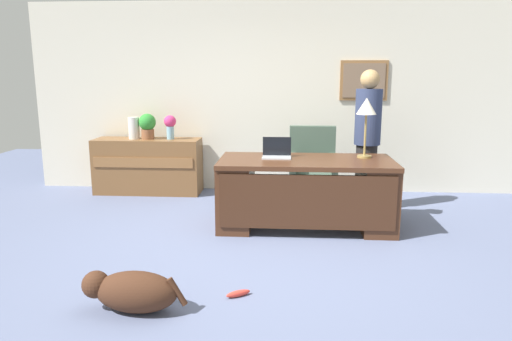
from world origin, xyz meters
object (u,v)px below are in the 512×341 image
object	(u,v)px
vase_with_flowers	(170,125)
laptop	(277,153)
person_standing	(367,139)
vase_empty	(134,128)
desk	(306,191)
armchair	(312,170)
dog_toy_ball	(128,287)
credenza	(148,166)
dog_toy_bone	(238,293)
potted_plant	(147,125)
dog_lying	(131,291)
desk_lamp	(366,110)

from	to	relation	value
vase_with_flowers	laptop	bearing A→B (deg)	-40.03
person_standing	laptop	size ratio (longest dim) A/B	5.45
vase_with_flowers	vase_empty	bearing A→B (deg)	180.00
desk	armchair	world-z (taller)	armchair
armchair	vase_with_flowers	size ratio (longest dim) A/B	3.02
desk	dog_toy_ball	world-z (taller)	desk
credenza	vase_with_flowers	world-z (taller)	vase_with_flowers
dog_toy_ball	dog_toy_bone	distance (m)	0.88
potted_plant	credenza	bearing A→B (deg)	-175.09
vase_with_flowers	armchair	bearing A→B (deg)	-14.04
laptop	desk	bearing A→B (deg)	-21.21
credenza	armchair	distance (m)	2.38
dog_lying	vase_with_flowers	bearing A→B (deg)	99.20
laptop	dog_toy_bone	xyz separation A→B (m)	(-0.24, -1.86, -0.80)
desk	dog_toy_ball	distance (m)	2.28
credenza	person_standing	bearing A→B (deg)	-12.69
dog_lying	vase_with_flowers	world-z (taller)	vase_with_flowers
vase_with_flowers	credenza	bearing A→B (deg)	-179.77
armchair	laptop	distance (m)	0.98
potted_plant	dog_toy_ball	size ratio (longest dim) A/B	4.53
vase_empty	dog_toy_bone	size ratio (longest dim) A/B	1.54
desk	vase_empty	xyz separation A→B (m)	(-2.39, 1.42, 0.52)
credenza	vase_with_flowers	xyz separation A→B (m)	(0.34, 0.00, 0.60)
armchair	person_standing	world-z (taller)	person_standing
vase_with_flowers	dog_lying	bearing A→B (deg)	-80.80
armchair	dog_lying	world-z (taller)	armchair
desk_lamp	potted_plant	size ratio (longest dim) A/B	1.85
laptop	vase_with_flowers	world-z (taller)	vase_with_flowers
dog_toy_ball	vase_empty	bearing A→B (deg)	106.79
person_standing	dog_toy_ball	distance (m)	3.43
laptop	dog_toy_ball	bearing A→B (deg)	-121.23
dog_lying	dog_toy_bone	distance (m)	0.80
desk_lamp	potted_plant	bearing A→B (deg)	156.85
credenza	armchair	size ratio (longest dim) A/B	1.47
desk	vase_empty	distance (m)	2.83
vase_empty	dog_toy_bone	distance (m)	3.75
credenza	vase_empty	size ratio (longest dim) A/B	4.89
armchair	dog_lying	xyz separation A→B (m)	(-1.43, -2.93, -0.31)
potted_plant	dog_toy_bone	bearing A→B (deg)	-62.73
dog_lying	dog_toy_ball	xyz separation A→B (m)	(-0.13, 0.29, -0.12)
potted_plant	vase_with_flowers	bearing A→B (deg)	0.00
laptop	dog_toy_bone	distance (m)	2.04
desk_lamp	vase_with_flowers	bearing A→B (deg)	154.22
dog_lying	desk_lamp	world-z (taller)	desk_lamp
person_standing	potted_plant	distance (m)	3.04
desk	vase_with_flowers	size ratio (longest dim) A/B	5.66
dog_lying	dog_toy_bone	bearing A→B (deg)	20.24
armchair	potted_plant	distance (m)	2.42
desk_lamp	vase_with_flowers	size ratio (longest dim) A/B	1.96
credenza	potted_plant	distance (m)	0.59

